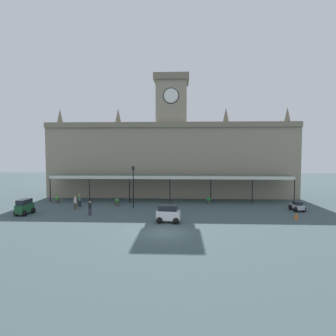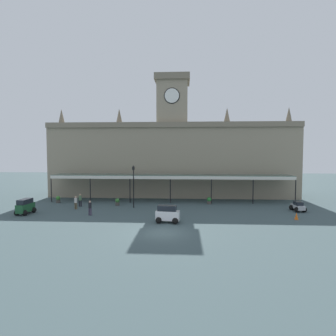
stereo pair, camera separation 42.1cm
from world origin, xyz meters
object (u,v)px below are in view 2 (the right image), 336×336
Objects in this scene: pedestrian_beside_cars at (80,200)px; traffic_cone at (296,216)px; car_white_van at (168,215)px; victorian_lamppost at (134,182)px; car_silver_sedan at (298,207)px; planter_forecourt_centre at (58,199)px; planter_near_kerb at (209,201)px; pedestrian_crossing_forecourt at (76,202)px; pedestrian_near_entrance at (90,207)px; car_green_van at (25,207)px; planter_by_canopy at (117,202)px.

pedestrian_beside_cars is 26.31m from traffic_cone.
car_white_van is 9.19m from victorian_lamppost.
car_silver_sedan is at bearing -2.78° from pedestrian_beside_cars.
car_white_van is 0.46× the size of victorian_lamppost.
planter_forecourt_centre and planter_near_kerb have the same top height.
pedestrian_crossing_forecourt is 4.30m from pedestrian_near_entrance.
car_white_van reaches higher than car_silver_sedan.
car_silver_sedan is at bearing 67.05° from traffic_cone.
car_white_van is at bearing -56.80° from victorian_lamppost.
car_green_van is 2.55× the size of planter_near_kerb.
car_white_van reaches higher than traffic_cone.
planter_by_canopy is (-7.30, 8.74, -0.32)m from car_white_van.
victorian_lamppost reaches higher than pedestrian_near_entrance.
planter_forecourt_centre is at bearing 170.74° from planter_by_canopy.
victorian_lamppost is 11.98m from planter_forecourt_centre.
car_silver_sedan reaches higher than traffic_cone.
pedestrian_beside_cars is (-27.52, 1.33, 0.41)m from car_silver_sedan.
victorian_lamppost is (11.88, 4.45, 2.54)m from car_green_van.
pedestrian_beside_cars reaches higher than planter_forecourt_centre.
planter_near_kerb is (9.95, 3.03, -2.86)m from victorian_lamppost.
victorian_lamppost is at bearing -2.87° from pedestrian_beside_cars.
victorian_lamppost is 4.01m from planter_by_canopy.
pedestrian_beside_cars is 2.25× the size of traffic_cone.
pedestrian_near_entrance is 22.70m from traffic_cone.
planter_forecourt_centre is at bearing -179.35° from planter_near_kerb.
pedestrian_crossing_forecourt is (4.80, 3.00, 0.10)m from car_green_van.
pedestrian_near_entrance is 2.25× the size of traffic_cone.
pedestrian_crossing_forecourt is 0.31× the size of victorian_lamppost.
traffic_cone is at bearing -15.17° from planter_forecourt_centre.
pedestrian_crossing_forecourt is 1.74× the size of planter_near_kerb.
car_silver_sedan is 27.42m from pedestrian_crossing_forecourt.
car_green_van reaches higher than pedestrian_near_entrance.
traffic_cone is at bearing -8.54° from pedestrian_crossing_forecourt.
pedestrian_near_entrance is at bearing -171.53° from car_silver_sedan.
car_green_van is 2.55× the size of planter_by_canopy.
car_silver_sedan is at bearing -5.82° from planter_by_canopy.
planter_near_kerb is at bearing 135.80° from traffic_cone.
planter_near_kerb is at bearing 63.88° from car_white_van.
planter_by_canopy is (-22.79, 2.32, -0.01)m from car_silver_sedan.
planter_near_kerb is at bearing 7.72° from planter_by_canopy.
car_silver_sedan is 0.39× the size of victorian_lamppost.
planter_forecourt_centre is at bearing 173.22° from car_silver_sedan.
planter_near_kerb is (-8.56, 8.32, 0.12)m from traffic_cone.
pedestrian_near_entrance reaches higher than traffic_cone.
pedestrian_beside_cars is 17.35m from planter_near_kerb.
pedestrian_near_entrance is at bearing 162.92° from car_white_van.
pedestrian_beside_cars is 5.82m from pedestrian_near_entrance.
car_white_van reaches higher than pedestrian_crossing_forecourt.
pedestrian_near_entrance is at bearing -1.30° from car_green_van.
victorian_lamppost is (7.08, 1.45, 2.44)m from pedestrian_crossing_forecourt.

